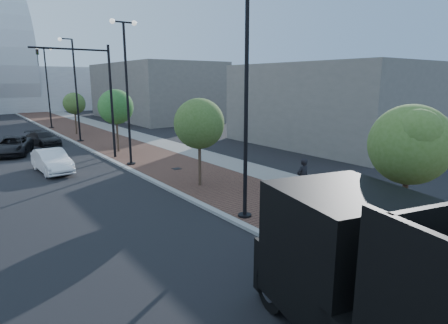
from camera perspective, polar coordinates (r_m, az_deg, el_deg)
sidewalk at (r=43.25m, az=-19.66°, el=4.40°), size 7.00×140.00×0.12m
concrete_strip at (r=44.08m, az=-16.29°, el=4.77°), size 2.40×140.00×0.13m
curb at (r=42.40m, az=-24.18°, el=3.90°), size 0.30×140.00×0.14m
white_sedan at (r=25.30m, az=-25.03°, el=0.15°), size 1.76×4.41×1.43m
dark_car_mid at (r=32.74m, az=-29.82°, el=2.18°), size 3.70×5.39×1.37m
dark_car_far at (r=36.22m, az=-26.11°, el=3.27°), size 2.68×4.42×1.20m
pedestrian at (r=18.38m, az=12.02°, el=-2.39°), size 0.73×0.50×1.95m
streetlight_1 at (r=14.45m, az=3.07°, el=7.44°), size 1.44×0.56×9.21m
streetlight_2 at (r=24.93m, az=-14.70°, el=10.28°), size 1.72×0.56×9.28m
streetlight_3 at (r=36.33m, az=-21.96°, el=9.61°), size 1.44×0.56×9.21m
streetlight_4 at (r=48.05m, az=-25.55°, el=10.36°), size 1.72×0.56×9.28m
traffic_mast at (r=27.44m, az=-18.86°, el=10.53°), size 5.09×0.20×8.00m
tree_0 at (r=11.62m, az=26.76°, el=2.37°), size 2.32×2.26×4.98m
tree_1 at (r=19.28m, az=-3.78°, el=5.91°), size 2.63×2.63×4.73m
tree_2 at (r=30.05m, az=-16.29°, el=8.15°), size 2.69×2.69×4.95m
tree_3 at (r=41.53m, az=-22.05°, el=8.36°), size 2.28×2.21×4.38m
commercial_block_ne at (r=56.78m, az=-10.65°, el=10.67°), size 12.00×22.00×8.00m
commercial_block_e at (r=34.06m, az=15.50°, el=8.50°), size 10.00×16.00×7.00m
utility_cover_1 at (r=15.33m, az=13.32°, el=-8.80°), size 0.50×0.50×0.02m
utility_cover_2 at (r=23.61m, az=-7.30°, el=-1.03°), size 0.50×0.50×0.02m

